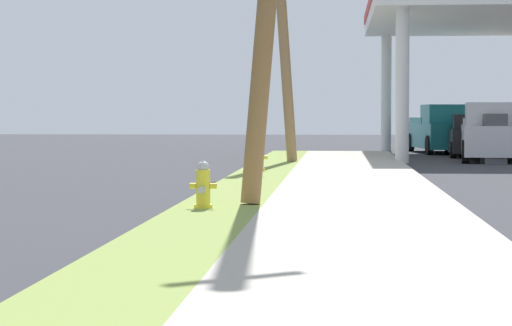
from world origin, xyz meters
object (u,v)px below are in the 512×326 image
at_px(truck_tan_on_apron, 504,129).
at_px(truck_silver_at_far_bay, 492,134).
at_px(car_black_by_near_pump, 474,137).
at_px(truck_teal_at_forecourt, 443,131).
at_px(fire_hydrant_second, 203,187).
at_px(fire_hydrant_third, 259,158).

xyz_separation_m(truck_tan_on_apron, truck_silver_at_far_bay, (-2.09, -11.03, 0.00)).
height_order(car_black_by_near_pump, truck_tan_on_apron, truck_tan_on_apron).
bearing_deg(truck_teal_at_forecourt, truck_tan_on_apron, 51.10).
relative_size(truck_tan_on_apron, truck_silver_at_far_bay, 0.98).
xyz_separation_m(fire_hydrant_second, fire_hydrant_third, (0.06, 10.95, 0.00)).
distance_m(car_black_by_near_pump, truck_tan_on_apron, 7.67).
height_order(truck_teal_at_forecourt, truck_silver_at_far_bay, same).
xyz_separation_m(truck_teal_at_forecourt, truck_silver_at_far_bay, (0.95, -7.27, 0.00)).
bearing_deg(truck_tan_on_apron, fire_hydrant_second, -106.78).
distance_m(fire_hydrant_third, truck_silver_at_far_bay, 11.72).
xyz_separation_m(fire_hydrant_second, truck_silver_at_far_bay, (7.32, 20.15, 0.47)).
bearing_deg(truck_teal_at_forecourt, truck_silver_at_far_bay, -82.59).
bearing_deg(truck_teal_at_forecourt, fire_hydrant_third, -110.95).
bearing_deg(truck_tan_on_apron, car_black_by_near_pump, -106.97).
distance_m(fire_hydrant_second, car_black_by_near_pump, 24.89).
bearing_deg(car_black_by_near_pump, truck_tan_on_apron, 73.03).
bearing_deg(fire_hydrant_third, car_black_by_near_pump, 61.16).
xyz_separation_m(fire_hydrant_third, truck_tan_on_apron, (9.34, 20.22, 0.47)).
height_order(car_black_by_near_pump, truck_silver_at_far_bay, truck_silver_at_far_bay).
bearing_deg(car_black_by_near_pump, fire_hydrant_second, -106.72).
xyz_separation_m(car_black_by_near_pump, truck_silver_at_far_bay, (0.15, -3.69, 0.19)).
xyz_separation_m(fire_hydrant_second, car_black_by_near_pump, (7.16, 23.84, 0.28)).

